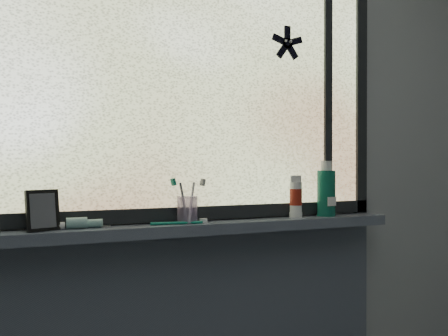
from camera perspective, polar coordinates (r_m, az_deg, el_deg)
The scene contains 13 objects.
wall_back at distance 1.88m, azimuth -3.76°, elevation 0.97°, with size 3.00×0.01×2.50m, color #9EA3A8.
windowsill at distance 1.83m, azimuth -2.93°, elevation -6.87°, with size 1.62×0.14×0.04m, color #4C5566.
window_pane at distance 1.89m, azimuth -3.52°, elevation 9.51°, with size 1.50×0.01×1.00m, color silver.
frame_bottom at distance 1.87m, azimuth -3.46°, elevation -5.17°, with size 1.60×0.03×0.05m, color black.
frame_right at distance 2.27m, azimuth 15.30°, elevation 7.94°, with size 0.05×0.03×1.10m, color black.
frame_mullion at distance 2.17m, azimuth 11.69°, elevation 8.32°, with size 0.04×0.03×1.00m, color black.
starfish_sticker at distance 2.09m, azimuth 7.25°, elevation 13.95°, with size 0.15×0.02×0.15m, color black, non-canonical shape.
vanity_mirror at distance 1.69m, azimuth -20.02°, elevation -4.58°, with size 0.10×0.05×0.13m, color black.
toothpaste_tube at distance 1.72m, azimuth -15.77°, elevation -6.04°, with size 0.21×0.04×0.04m, color silver, non-canonical shape.
toothbrush_cup at distance 1.81m, azimuth -4.21°, elevation -4.78°, with size 0.07×0.07×0.10m, color #BAA0D3.
toothbrush_lying at distance 1.77m, azimuth -5.42°, elevation -6.20°, with size 0.23×0.02×0.02m, color #0D7B61, non-canonical shape.
mouthwash_bottle at distance 2.09m, azimuth 11.60°, elevation -2.31°, with size 0.07×0.07×0.19m, color #1C9578.
cream_tube at distance 2.01m, azimuth 8.21°, elevation -3.09°, with size 0.05×0.05×0.12m, color silver.
Camera 1 is at (-0.66, -0.46, 1.23)m, focal length 40.00 mm.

